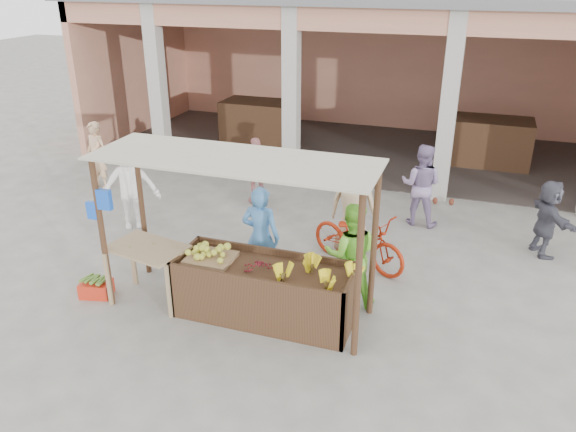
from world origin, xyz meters
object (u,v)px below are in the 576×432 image
at_px(side_table, 148,255).
at_px(vendor_blue, 261,234).
at_px(vendor_green, 351,252).
at_px(red_crate, 96,289).
at_px(motorcycle, 359,238).
at_px(fruit_stall, 265,293).

distance_m(side_table, vendor_blue, 1.75).
height_order(vendor_blue, vendor_green, vendor_blue).
distance_m(red_crate, vendor_blue, 2.73).
relative_size(vendor_green, motorcycle, 0.89).
xyz_separation_m(fruit_stall, vendor_blue, (-0.38, 0.84, 0.51)).
distance_m(side_table, motorcycle, 3.51).
height_order(side_table, vendor_green, vendor_green).
relative_size(red_crate, motorcycle, 0.24).
bearing_deg(vendor_green, vendor_blue, -15.47).
distance_m(fruit_stall, motorcycle, 2.21).
bearing_deg(side_table, red_crate, -157.46).
xyz_separation_m(side_table, motorcycle, (2.78, 2.13, -0.27)).
height_order(fruit_stall, red_crate, fruit_stall).
bearing_deg(vendor_blue, fruit_stall, 112.79).
height_order(fruit_stall, side_table, side_table).
height_order(vendor_blue, motorcycle, vendor_blue).
bearing_deg(motorcycle, fruit_stall, 178.19).
relative_size(red_crate, vendor_blue, 0.26).
bearing_deg(red_crate, side_table, -2.39).
height_order(red_crate, vendor_blue, vendor_blue).
height_order(fruit_stall, vendor_blue, vendor_blue).
height_order(side_table, vendor_blue, vendor_blue).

